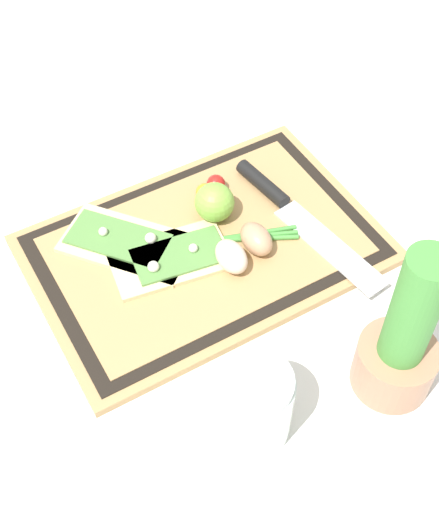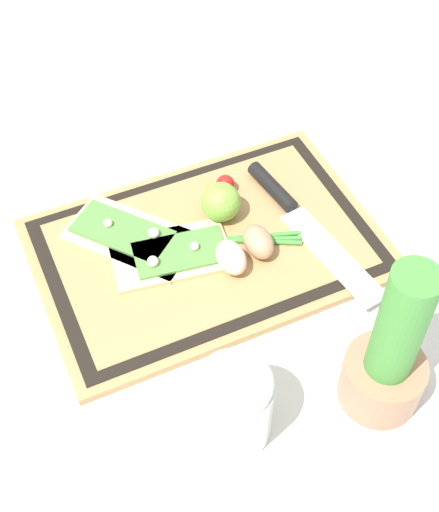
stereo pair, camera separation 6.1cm
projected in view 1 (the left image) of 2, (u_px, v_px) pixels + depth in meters
ground_plane at (205, 252)px, 1.02m from camera, size 6.00×6.00×0.00m
cutting_board at (205, 248)px, 1.01m from camera, size 0.48×0.32×0.02m
pizza_slice_near at (125, 242)px, 1.00m from camera, size 0.19×0.20×0.02m
pizza_slice_far at (173, 259)px, 0.98m from camera, size 0.18×0.12×0.02m
knife at (284, 203)px, 1.05m from camera, size 0.07×0.30×0.02m
egg_brown at (256, 239)px, 0.99m from camera, size 0.04×0.06×0.04m
egg_pink at (231, 257)px, 0.97m from camera, size 0.04×0.06×0.04m
lime at (215, 202)px, 1.02m from camera, size 0.06×0.06×0.06m
cherry_tomato_red at (216, 184)px, 1.06m from camera, size 0.03×0.03×0.03m
cherry_tomato_yellow at (204, 192)px, 1.06m from camera, size 0.03×0.03×0.03m
scallion_bunch at (211, 240)px, 1.01m from camera, size 0.24×0.12×0.01m
herb_pot at (402, 344)px, 0.82m from camera, size 0.10×0.10×0.24m
sauce_jar at (253, 407)px, 0.81m from camera, size 0.09×0.09×0.11m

